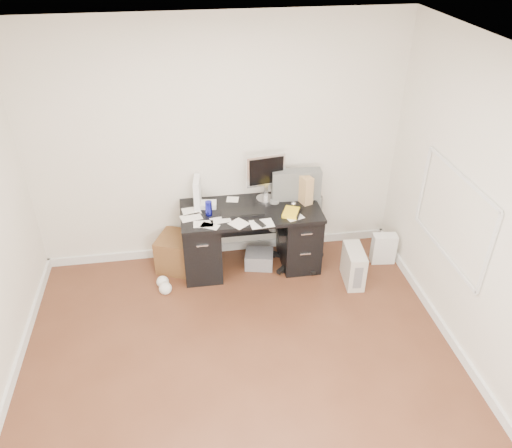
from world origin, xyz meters
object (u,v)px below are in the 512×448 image
at_px(keyboard, 243,212).
at_px(pc_tower, 353,266).
at_px(desk, 251,236).
at_px(lcd_monitor, 266,177).
at_px(office_chair, 297,222).
at_px(wicker_basket, 178,252).

bearing_deg(keyboard, pc_tower, -18.30).
distance_m(desk, pc_tower, 1.17).
xyz_separation_m(lcd_monitor, pc_tower, (0.86, -0.64, -0.82)).
height_order(lcd_monitor, keyboard, lcd_monitor).
xyz_separation_m(office_chair, wicker_basket, (-1.34, 0.11, -0.34)).
bearing_deg(desk, keyboard, -145.07).
bearing_deg(keyboard, wicker_basket, 167.45).
height_order(desk, wicker_basket, desk).
bearing_deg(desk, lcd_monitor, 43.87).
bearing_deg(desk, office_chair, -1.16).
height_order(lcd_monitor, wicker_basket, lcd_monitor).
relative_size(desk, pc_tower, 3.64).
distance_m(office_chair, pc_tower, 0.77).
height_order(desk, pc_tower, desk).
bearing_deg(office_chair, lcd_monitor, 152.34).
bearing_deg(lcd_monitor, wicker_basket, 176.48).
height_order(keyboard, office_chair, office_chair).
bearing_deg(pc_tower, lcd_monitor, 148.53).
bearing_deg(lcd_monitor, keyboard, -147.54).
xyz_separation_m(lcd_monitor, keyboard, (-0.29, -0.25, -0.26)).
relative_size(lcd_monitor, keyboard, 1.21).
bearing_deg(keyboard, lcd_monitor, 41.29).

